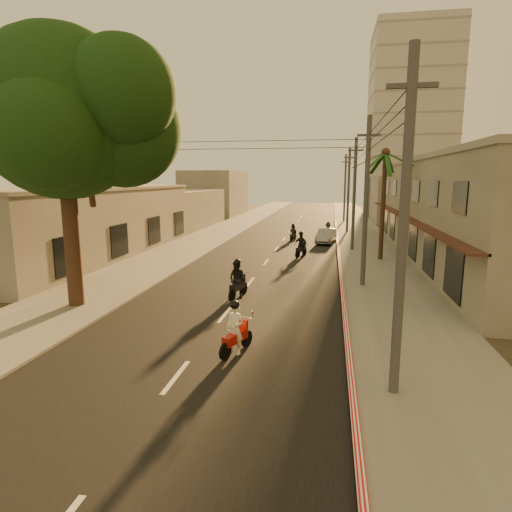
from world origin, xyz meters
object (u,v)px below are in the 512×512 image
(scooter_far_b, at_px, (328,232))
(parked_car, at_px, (326,236))
(broadleaf_tree, at_px, (73,115))
(scooter_far_a, at_px, (293,233))
(scooter_red, at_px, (235,330))
(scooter_mid_a, at_px, (238,280))
(palm_tree, at_px, (385,159))
(scooter_mid_b, at_px, (301,245))

(scooter_far_b, xyz_separation_m, parked_car, (-0.15, -1.81, -0.16))
(broadleaf_tree, bearing_deg, scooter_far_a, 71.82)
(scooter_red, bearing_deg, parked_car, 104.96)
(broadleaf_tree, relative_size, scooter_mid_a, 6.11)
(scooter_red, distance_m, scooter_far_b, 27.83)
(palm_tree, bearing_deg, scooter_far_b, 111.38)
(scooter_mid_b, bearing_deg, scooter_red, -73.24)
(scooter_red, distance_m, scooter_far_a, 27.11)
(scooter_far_b, relative_size, parked_car, 0.43)
(broadleaf_tree, xyz_separation_m, scooter_mid_a, (6.59, 2.54, -7.58))
(broadleaf_tree, distance_m, parked_car, 25.45)
(scooter_red, xyz_separation_m, scooter_mid_a, (-1.38, 6.66, 0.06))
(scooter_red, bearing_deg, scooter_mid_b, 108.12)
(scooter_far_a, relative_size, parked_car, 0.39)
(palm_tree, relative_size, scooter_mid_b, 4.22)
(palm_tree, distance_m, scooter_far_a, 13.20)
(broadleaf_tree, relative_size, scooter_mid_b, 6.23)
(scooter_mid_a, distance_m, parked_car, 19.63)
(scooter_mid_b, bearing_deg, broadleaf_tree, -102.09)
(scooter_far_a, xyz_separation_m, parked_car, (3.12, -1.23, -0.08))
(palm_tree, distance_m, parked_car, 10.95)
(broadleaf_tree, relative_size, scooter_red, 6.48)
(broadleaf_tree, relative_size, palm_tree, 1.48)
(palm_tree, height_order, scooter_far_a, palm_tree)
(broadleaf_tree, distance_m, scooter_mid_a, 10.36)
(palm_tree, xyz_separation_m, scooter_far_a, (-7.06, 9.12, -6.41))
(scooter_red, bearing_deg, broadleaf_tree, 173.53)
(scooter_red, relative_size, scooter_mid_b, 0.96)
(scooter_far_a, bearing_deg, palm_tree, -37.47)
(palm_tree, xyz_separation_m, parked_car, (-3.94, 7.89, -6.49))
(scooter_red, distance_m, scooter_mid_a, 6.81)
(broadleaf_tree, xyz_separation_m, scooter_far_b, (10.81, 23.56, -7.65))
(scooter_mid_b, bearing_deg, scooter_mid_a, -81.32)
(broadleaf_tree, height_order, scooter_far_b, broadleaf_tree)
(parked_car, bearing_deg, scooter_far_a, 166.83)
(parked_car, bearing_deg, broadleaf_tree, -107.76)
(scooter_mid_a, xyz_separation_m, parked_car, (4.07, 19.21, -0.24))
(scooter_mid_a, bearing_deg, scooter_red, -65.58)
(scooter_mid_a, bearing_deg, scooter_mid_b, 91.89)
(broadleaf_tree, height_order, scooter_red, broadleaf_tree)
(palm_tree, relative_size, scooter_far_b, 4.57)
(palm_tree, bearing_deg, scooter_mid_a, -125.31)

